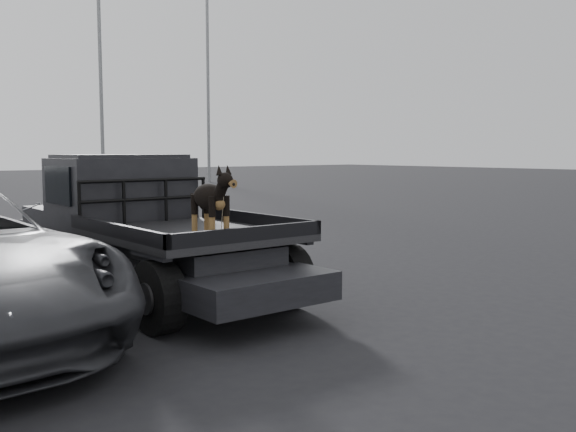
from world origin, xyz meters
TOP-DOWN VIEW (x-y plane):
  - ground at (0.00, 0.00)m, footprint 120.00×120.00m
  - flatbed_ute at (-0.41, 2.06)m, footprint 2.00×5.40m
  - ute_cab at (-0.41, 3.01)m, footprint 1.72×1.30m
  - headache_rack at (-0.41, 2.26)m, footprint 1.80×0.08m
  - dog at (-0.49, 0.54)m, footprint 0.32×0.60m
  - floodlight_mid at (8.93, 25.61)m, footprint 1.08×0.28m
  - floodlight_far at (16.57, 27.84)m, footprint 1.08×0.28m

SIDE VIEW (x-z plane):
  - ground at x=0.00m, z-range 0.00..0.00m
  - flatbed_ute at x=-0.41m, z-range 0.00..0.92m
  - headache_rack at x=-0.41m, z-range 0.92..1.47m
  - dog at x=-0.49m, z-range 0.92..1.66m
  - ute_cab at x=-0.41m, z-range 0.92..1.80m
  - floodlight_mid at x=8.93m, z-range 0.59..12.90m
  - floodlight_far at x=16.57m, z-range 0.59..13.69m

